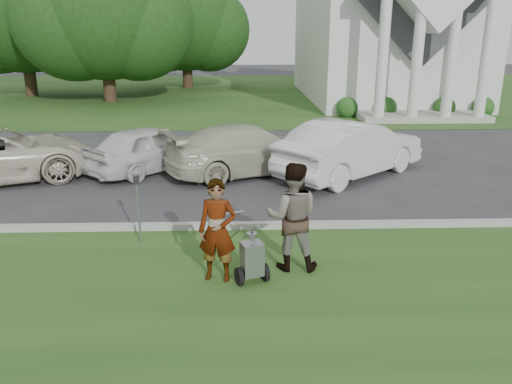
{
  "coord_description": "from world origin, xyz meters",
  "views": [
    {
      "loc": [
        0.11,
        -9.56,
        4.08
      ],
      "look_at": [
        0.4,
        0.0,
        1.02
      ],
      "focal_mm": 35.0,
      "sensor_mm": 36.0,
      "label": 1
    }
  ],
  "objects_px": {
    "church": "(384,1)",
    "person_left": "(217,231)",
    "tree_back": "(185,24)",
    "person_right": "(292,217)",
    "car_d": "(351,148)",
    "parking_meter_near": "(138,200)",
    "striping_cart": "(252,260)",
    "tree_left": "(103,15)",
    "car_c": "(249,149)",
    "car_b": "(151,148)",
    "tree_far": "(20,7)"
  },
  "relations": [
    {
      "from": "parking_meter_near",
      "to": "car_d",
      "type": "distance_m",
      "value": 7.19
    },
    {
      "from": "striping_cart",
      "to": "tree_left",
      "type": "bearing_deg",
      "value": 89.75
    },
    {
      "from": "tree_left",
      "to": "striping_cart",
      "type": "relative_size",
      "value": 9.25
    },
    {
      "from": "church",
      "to": "person_right",
      "type": "bearing_deg",
      "value": -108.12
    },
    {
      "from": "tree_far",
      "to": "car_b",
      "type": "relative_size",
      "value": 2.79
    },
    {
      "from": "church",
      "to": "person_left",
      "type": "bearing_deg",
      "value": -110.51
    },
    {
      "from": "car_d",
      "to": "church",
      "type": "bearing_deg",
      "value": -57.81
    },
    {
      "from": "person_right",
      "to": "parking_meter_near",
      "type": "relative_size",
      "value": 1.35
    },
    {
      "from": "church",
      "to": "striping_cart",
      "type": "distance_m",
      "value": 27.05
    },
    {
      "from": "tree_left",
      "to": "tree_back",
      "type": "distance_m",
      "value": 8.95
    },
    {
      "from": "tree_left",
      "to": "car_d",
      "type": "distance_m",
      "value": 21.09
    },
    {
      "from": "car_b",
      "to": "person_left",
      "type": "bearing_deg",
      "value": 150.94
    },
    {
      "from": "car_c",
      "to": "parking_meter_near",
      "type": "bearing_deg",
      "value": 131.75
    },
    {
      "from": "person_left",
      "to": "car_b",
      "type": "bearing_deg",
      "value": 118.72
    },
    {
      "from": "tree_back",
      "to": "car_b",
      "type": "distance_m",
      "value": 24.86
    },
    {
      "from": "car_b",
      "to": "car_c",
      "type": "relative_size",
      "value": 0.82
    },
    {
      "from": "person_left",
      "to": "person_right",
      "type": "bearing_deg",
      "value": 27.85
    },
    {
      "from": "person_right",
      "to": "car_d",
      "type": "distance_m",
      "value": 6.53
    },
    {
      "from": "car_d",
      "to": "person_right",
      "type": "bearing_deg",
      "value": 118.22
    },
    {
      "from": "church",
      "to": "tree_far",
      "type": "bearing_deg",
      "value": 175.34
    },
    {
      "from": "parking_meter_near",
      "to": "car_b",
      "type": "bearing_deg",
      "value": 97.13
    },
    {
      "from": "person_left",
      "to": "parking_meter_near",
      "type": "relative_size",
      "value": 1.23
    },
    {
      "from": "person_right",
      "to": "car_d",
      "type": "relative_size",
      "value": 0.39
    },
    {
      "from": "person_right",
      "to": "parking_meter_near",
      "type": "height_order",
      "value": "person_right"
    },
    {
      "from": "person_left",
      "to": "car_d",
      "type": "height_order",
      "value": "person_left"
    },
    {
      "from": "tree_far",
      "to": "car_b",
      "type": "height_order",
      "value": "tree_far"
    },
    {
      "from": "church",
      "to": "car_b",
      "type": "xyz_separation_m",
      "value": [
        -11.66,
        -17.62,
        -5.23
      ]
    },
    {
      "from": "striping_cart",
      "to": "person_right",
      "type": "relative_size",
      "value": 0.59
    },
    {
      "from": "person_left",
      "to": "parking_meter_near",
      "type": "height_order",
      "value": "person_left"
    },
    {
      "from": "church",
      "to": "person_left",
      "type": "height_order",
      "value": "church"
    },
    {
      "from": "tree_left",
      "to": "car_c",
      "type": "xyz_separation_m",
      "value": [
        8.36,
        -16.88,
        -4.37
      ]
    },
    {
      "from": "person_right",
      "to": "car_d",
      "type": "xyz_separation_m",
      "value": [
        2.35,
        6.09,
        -0.14
      ]
    },
    {
      "from": "tree_back",
      "to": "striping_cart",
      "type": "relative_size",
      "value": 8.37
    },
    {
      "from": "tree_back",
      "to": "parking_meter_near",
      "type": "distance_m",
      "value": 30.43
    },
    {
      "from": "car_c",
      "to": "tree_left",
      "type": "bearing_deg",
      "value": 1.74
    },
    {
      "from": "striping_cart",
      "to": "person_right",
      "type": "height_order",
      "value": "person_right"
    },
    {
      "from": "tree_far",
      "to": "striping_cart",
      "type": "bearing_deg",
      "value": -62.02
    },
    {
      "from": "car_c",
      "to": "tree_back",
      "type": "bearing_deg",
      "value": -14.67
    },
    {
      "from": "car_c",
      "to": "church",
      "type": "bearing_deg",
      "value": -50.28
    },
    {
      "from": "car_b",
      "to": "car_c",
      "type": "xyz_separation_m",
      "value": [
        3.0,
        -0.38,
        0.03
      ]
    },
    {
      "from": "tree_left",
      "to": "striping_cart",
      "type": "height_order",
      "value": "tree_left"
    },
    {
      "from": "car_c",
      "to": "person_right",
      "type": "bearing_deg",
      "value": 161.15
    },
    {
      "from": "tree_left",
      "to": "parking_meter_near",
      "type": "height_order",
      "value": "tree_left"
    },
    {
      "from": "tree_left",
      "to": "striping_cart",
      "type": "bearing_deg",
      "value": -70.87
    },
    {
      "from": "striping_cart",
      "to": "person_left",
      "type": "xyz_separation_m",
      "value": [
        -0.58,
        0.14,
        0.47
      ]
    },
    {
      "from": "car_b",
      "to": "car_c",
      "type": "height_order",
      "value": "car_c"
    },
    {
      "from": "tree_back",
      "to": "person_right",
      "type": "xyz_separation_m",
      "value": [
        5.01,
        -31.34,
        -3.75
      ]
    },
    {
      "from": "tree_back",
      "to": "tree_left",
      "type": "bearing_deg",
      "value": -116.57
    },
    {
      "from": "tree_back",
      "to": "person_right",
      "type": "relative_size",
      "value": 4.9
    },
    {
      "from": "striping_cart",
      "to": "car_c",
      "type": "distance_m",
      "value": 7.01
    }
  ]
}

